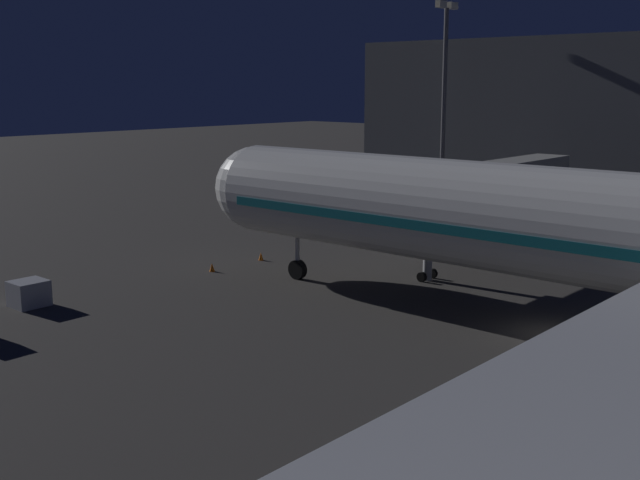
{
  "coord_description": "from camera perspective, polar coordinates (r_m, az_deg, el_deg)",
  "views": [
    {
      "loc": [
        34.56,
        15.36,
        11.85
      ],
      "look_at": [
        3.0,
        -12.47,
        3.5
      ],
      "focal_mm": 44.08,
      "sensor_mm": 36.0,
      "label": 1
    }
  ],
  "objects": [
    {
      "name": "ground_plane",
      "position": [
        39.63,
        16.74,
        -6.67
      ],
      "size": [
        320.0,
        320.0,
        0.0
      ],
      "primitive_type": "plane",
      "color": "#383533"
    },
    {
      "name": "jet_bridge",
      "position": [
        52.62,
        11.3,
        3.92
      ],
      "size": [
        19.52,
        3.4,
        6.89
      ],
      "color": "#9E9E99",
      "rests_on": "ground_plane"
    },
    {
      "name": "apron_floodlight_mast",
      "position": [
        71.26,
        9.0,
        10.33
      ],
      "size": [
        2.9,
        0.5,
        18.9
      ],
      "color": "#59595E",
      "rests_on": "ground_plane"
    },
    {
      "name": "baggage_container_far_row",
      "position": [
        45.57,
        -20.38,
        -3.65
      ],
      "size": [
        1.81,
        1.68,
        1.41
      ],
      "primitive_type": "cube",
      "color": "#B7BABF",
      "rests_on": "ground_plane"
    },
    {
      "name": "traffic_cone_nose_port",
      "position": [
        54.0,
        -4.31,
        -1.19
      ],
      "size": [
        0.36,
        0.36,
        0.55
      ],
      "primitive_type": "cone",
      "color": "orange",
      "rests_on": "ground_plane"
    },
    {
      "name": "traffic_cone_nose_starboard",
      "position": [
        51.11,
        -7.85,
        -1.97
      ],
      "size": [
        0.36,
        0.36,
        0.55
      ],
      "primitive_type": "cone",
      "color": "orange",
      "rests_on": "ground_plane"
    }
  ]
}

